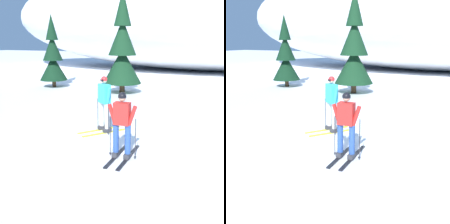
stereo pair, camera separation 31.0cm
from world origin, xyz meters
The scene contains 6 objects.
ground_plane centered at (0.00, 0.00, 0.00)m, with size 120.00×120.00×0.00m, color white.
skier_red_jacket centered at (1.81, -0.74, 0.90)m, with size 0.78×1.71×1.73m.
skier_cyan_jacket centered at (0.47, 1.04, 0.99)m, with size 1.33×1.54×1.85m.
pine_tree_far_left centered at (-6.42, 8.05, 1.90)m, with size 1.75×1.75×4.53m.
pine_tree_center_left centered at (-1.59, 7.84, 2.37)m, with size 2.19×2.19×5.67m.
snow_ridge_background centered at (1.27, 23.28, 5.46)m, with size 43.18×19.80×10.91m, color white.
Camera 1 is at (4.26, -6.99, 2.96)m, focal length 44.79 mm.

